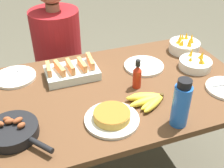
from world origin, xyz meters
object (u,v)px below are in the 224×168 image
object	(u,v)px
melon_tray	(72,71)
fruit_bowl_citrus	(195,63)
water_bottle	(181,104)
person_figure	(60,70)
fruit_bowl_mango	(184,46)
skillet	(13,131)
frittata_plate_center	(112,117)
empty_plate_far_left	(15,77)
hot_sauce_bottle	(137,76)
banana_bunch	(149,100)
empty_plate_near_front	(144,66)

from	to	relation	value
melon_tray	fruit_bowl_citrus	xyz separation A→B (m)	(0.72, -0.16, -0.00)
water_bottle	person_figure	distance (m)	1.18
fruit_bowl_mango	fruit_bowl_citrus	xyz separation A→B (m)	(-0.05, -0.21, -0.01)
skillet	frittata_plate_center	xyz separation A→B (m)	(0.44, -0.05, -0.01)
melon_tray	empty_plate_far_left	world-z (taller)	melon_tray
fruit_bowl_citrus	hot_sauce_bottle	distance (m)	0.42
water_bottle	fruit_bowl_mango	bearing A→B (deg)	55.95
banana_bunch	melon_tray	bearing A→B (deg)	129.17
skillet	empty_plate_near_front	size ratio (longest dim) A/B	1.27
fruit_bowl_citrus	banana_bunch	bearing A→B (deg)	-152.92
melon_tray	empty_plate_near_front	world-z (taller)	melon_tray
empty_plate_near_front	fruit_bowl_citrus	world-z (taller)	fruit_bowl_citrus
empty_plate_near_front	person_figure	bearing A→B (deg)	127.64
melon_tray	person_figure	xyz separation A→B (m)	(0.01, 0.51, -0.29)
frittata_plate_center	fruit_bowl_mango	world-z (taller)	fruit_bowl_mango
empty_plate_far_left	banana_bunch	bearing A→B (deg)	-37.14
melon_tray	water_bottle	distance (m)	0.67
fruit_bowl_mango	person_figure	xyz separation A→B (m)	(-0.77, 0.46, -0.30)
skillet	water_bottle	world-z (taller)	water_bottle
fruit_bowl_mango	person_figure	world-z (taller)	person_figure
banana_bunch	hot_sauce_bottle	bearing A→B (deg)	89.35
hot_sauce_bottle	person_figure	distance (m)	0.86
fruit_bowl_citrus	water_bottle	bearing A→B (deg)	-131.91
skillet	frittata_plate_center	bearing A→B (deg)	44.97
banana_bunch	skillet	distance (m)	0.66
frittata_plate_center	water_bottle	world-z (taller)	water_bottle
person_figure	water_bottle	bearing A→B (deg)	-71.32
melon_tray	empty_plate_far_left	bearing A→B (deg)	163.37
frittata_plate_center	water_bottle	xyz separation A→B (m)	(0.28, -0.12, 0.09)
melon_tray	water_bottle	xyz separation A→B (m)	(0.37, -0.56, 0.08)
banana_bunch	empty_plate_near_front	distance (m)	0.35
banana_bunch	fruit_bowl_mango	size ratio (longest dim) A/B	1.01
fruit_bowl_citrus	person_figure	size ratio (longest dim) A/B	0.15
banana_bunch	frittata_plate_center	world-z (taller)	frittata_plate_center
empty_plate_far_left	empty_plate_near_front	bearing A→B (deg)	-10.75
empty_plate_far_left	fruit_bowl_citrus	xyz separation A→B (m)	(1.04, -0.25, 0.02)
melon_tray	fruit_bowl_mango	bearing A→B (deg)	3.38
fruit_bowl_mango	water_bottle	xyz separation A→B (m)	(-0.41, -0.60, 0.07)
empty_plate_near_front	hot_sauce_bottle	bearing A→B (deg)	-125.85
skillet	fruit_bowl_mango	xyz separation A→B (m)	(1.13, 0.43, 0.01)
fruit_bowl_citrus	water_bottle	xyz separation A→B (m)	(-0.36, -0.40, 0.08)
frittata_plate_center	hot_sauce_bottle	bearing A→B (deg)	43.86
skillet	person_figure	distance (m)	1.00
empty_plate_near_front	fruit_bowl_citrus	size ratio (longest dim) A/B	1.24
frittata_plate_center	fruit_bowl_citrus	xyz separation A→B (m)	(0.64, 0.28, 0.01)
frittata_plate_center	empty_plate_near_front	distance (m)	0.52
skillet	person_figure	size ratio (longest dim) A/B	0.24
banana_bunch	water_bottle	size ratio (longest dim) A/B	0.84
water_bottle	banana_bunch	bearing A→B (deg)	108.32
empty_plate_near_front	empty_plate_far_left	bearing A→B (deg)	169.25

